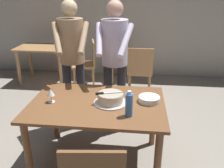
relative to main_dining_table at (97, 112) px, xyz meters
name	(u,v)px	position (x,y,z in m)	size (l,w,h in m)	color
ground_plane	(99,161)	(0.00, 0.00, -0.64)	(14.00, 14.00, 0.00)	gray
back_wall	(121,12)	(0.00, 3.07, 0.71)	(10.00, 0.12, 2.70)	#BCB7AD
main_dining_table	(97,112)	(0.00, 0.00, 0.00)	(1.38, 0.96, 0.75)	brown
cake_on_platter	(110,98)	(0.14, 0.00, 0.16)	(0.34, 0.34, 0.11)	silver
cake_knife	(103,93)	(0.07, -0.02, 0.23)	(0.26, 0.10, 0.02)	silver
plate_stack	(149,99)	(0.53, 0.07, 0.14)	(0.22, 0.22, 0.06)	white
wine_glass_near	(51,93)	(-0.47, -0.04, 0.22)	(0.08, 0.08, 0.14)	silver
water_bottle	(129,105)	(0.34, -0.24, 0.23)	(0.07, 0.07, 0.25)	#387AC6
person_cutting_cake	(115,55)	(0.11, 0.69, 0.44)	(0.47, 0.56, 1.72)	#2D2D38
person_standing_beside	(72,53)	(-0.44, 0.72, 0.44)	(0.46, 0.57, 1.72)	#2D2D38
background_table	(43,54)	(-1.51, 2.37, -0.06)	(1.00, 0.70, 0.74)	tan
background_chair_0	(140,69)	(0.44, 1.90, -0.14)	(0.45, 0.45, 0.90)	tan
background_chair_1	(118,57)	(-0.01, 2.69, -0.14)	(0.56, 0.56, 0.90)	tan
background_chair_2	(87,62)	(-0.58, 2.24, -0.14)	(0.53, 0.53, 0.90)	tan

